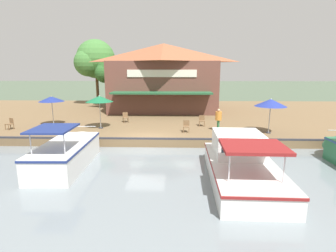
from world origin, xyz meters
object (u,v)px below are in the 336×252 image
at_px(motorboat_nearest_quay, 239,161).
at_px(person_near_entrance, 219,117).
at_px(motorboat_outer_channel, 70,151).
at_px(patio_umbrella_by_entrance, 99,99).
at_px(cafe_chair_beside_entrance, 126,117).
at_px(tree_downstream_bank, 109,71).
at_px(cafe_chair_under_first_umbrella, 10,123).
at_px(tree_upstream_bank, 94,60).
at_px(patio_umbrella_mid_patio_right, 51,99).
at_px(cafe_chair_mid_patio, 202,120).
at_px(patio_umbrella_mid_patio_left, 271,103).
at_px(waterfront_restaurant, 164,77).
at_px(cafe_chair_back_row_seat, 186,126).

bearing_deg(motorboat_nearest_quay, person_near_entrance, 178.89).
bearing_deg(motorboat_outer_channel, patio_umbrella_by_entrance, -178.79).
distance_m(cafe_chair_beside_entrance, tree_downstream_bank, 12.27).
bearing_deg(motorboat_outer_channel, motorboat_nearest_quay, 80.83).
bearing_deg(patio_umbrella_by_entrance, cafe_chair_under_first_umbrella, -84.99).
bearing_deg(motorboat_outer_channel, tree_upstream_bank, -166.78).
bearing_deg(patio_umbrella_mid_patio_right, motorboat_nearest_quay, 55.93).
distance_m(cafe_chair_beside_entrance, cafe_chair_mid_patio, 6.57).
height_order(patio_umbrella_mid_patio_left, patio_umbrella_mid_patio_right, patio_umbrella_mid_patio_left).
height_order(patio_umbrella_mid_patio_right, cafe_chair_mid_patio, patio_umbrella_mid_patio_right).
xyz_separation_m(cafe_chair_under_first_umbrella, person_near_entrance, (-0.04, 15.70, 0.55)).
height_order(cafe_chair_beside_entrance, motorboat_outer_channel, motorboat_outer_channel).
bearing_deg(motorboat_nearest_quay, waterfront_restaurant, -165.95).
distance_m(patio_umbrella_mid_patio_left, cafe_chair_back_row_seat, 6.11).
distance_m(motorboat_outer_channel, tree_upstream_bank, 22.61).
bearing_deg(person_near_entrance, motorboat_outer_channel, -56.62).
height_order(patio_umbrella_mid_patio_right, cafe_chair_beside_entrance, patio_umbrella_mid_patio_right).
xyz_separation_m(cafe_chair_beside_entrance, tree_upstream_bank, (-12.52, -6.34, 5.22)).
bearing_deg(patio_umbrella_mid_patio_left, cafe_chair_under_first_umbrella, -91.86).
xyz_separation_m(cafe_chair_back_row_seat, tree_downstream_bank, (-14.48, -9.16, 3.80)).
relative_size(waterfront_restaurant, tree_downstream_bank, 1.94).
height_order(patio_umbrella_by_entrance, person_near_entrance, patio_umbrella_by_entrance).
height_order(patio_umbrella_mid_patio_left, motorboat_nearest_quay, patio_umbrella_mid_patio_left).
relative_size(cafe_chair_beside_entrance, person_near_entrance, 0.52).
relative_size(patio_umbrella_by_entrance, tree_upstream_bank, 0.31).
xyz_separation_m(patio_umbrella_mid_patio_left, cafe_chair_mid_patio, (-2.31, -4.53, -1.70)).
bearing_deg(cafe_chair_under_first_umbrella, person_near_entrance, 90.14).
bearing_deg(tree_downstream_bank, cafe_chair_mid_patio, 40.48).
height_order(waterfront_restaurant, patio_umbrella_mid_patio_left, waterfront_restaurant).
xyz_separation_m(cafe_chair_back_row_seat, tree_upstream_bank, (-16.07, -11.44, 5.22)).
height_order(cafe_chair_back_row_seat, motorboat_outer_channel, motorboat_outer_channel).
height_order(patio_umbrella_mid_patio_left, tree_upstream_bank, tree_upstream_bank).
relative_size(cafe_chair_under_first_umbrella, tree_upstream_bank, 0.10).
distance_m(patio_umbrella_mid_patio_right, motorboat_outer_channel, 8.77).
bearing_deg(tree_upstream_bank, cafe_chair_under_first_umbrella, -6.84).
relative_size(cafe_chair_mid_patio, tree_upstream_bank, 0.10).
bearing_deg(patio_umbrella_mid_patio_left, cafe_chair_beside_entrance, -108.54).
bearing_deg(motorboat_nearest_quay, tree_downstream_bank, -151.66).
bearing_deg(patio_umbrella_by_entrance, patio_umbrella_mid_patio_left, 84.42).
relative_size(patio_umbrella_mid_patio_right, cafe_chair_under_first_umbrella, 2.82).
bearing_deg(tree_downstream_bank, motorboat_nearest_quay, 28.34).
bearing_deg(cafe_chair_under_first_umbrella, cafe_chair_back_row_seat, 87.88).
height_order(cafe_chair_back_row_seat, person_near_entrance, person_near_entrance).
bearing_deg(person_near_entrance, cafe_chair_back_row_seat, -77.43).
height_order(person_near_entrance, motorboat_nearest_quay, person_near_entrance).
relative_size(patio_umbrella_mid_patio_left, person_near_entrance, 1.51).
bearing_deg(patio_umbrella_mid_patio_left, waterfront_restaurant, -143.92).
height_order(waterfront_restaurant, motorboat_outer_channel, waterfront_restaurant).
bearing_deg(motorboat_outer_channel, patio_umbrella_mid_patio_left, 112.72).
relative_size(waterfront_restaurant, cafe_chair_mid_patio, 13.85).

